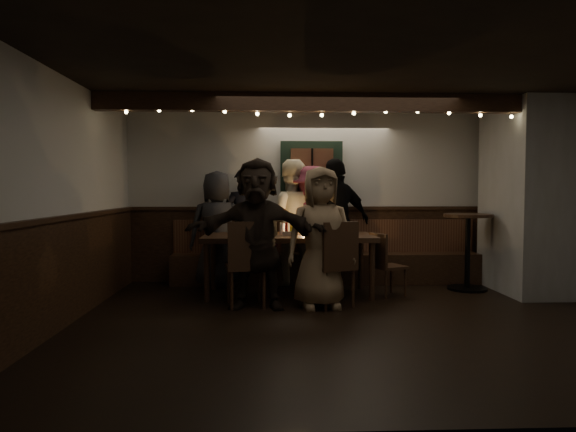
{
  "coord_description": "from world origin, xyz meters",
  "views": [
    {
      "loc": [
        -0.88,
        -5.41,
        1.42
      ],
      "look_at": [
        -0.59,
        1.6,
        1.05
      ],
      "focal_mm": 32.0,
      "sensor_mm": 36.0,
      "label": 1
    }
  ],
  "objects_px": {
    "chair_near_left": "(247,259)",
    "person_c": "(291,222)",
    "dining_table": "(289,240)",
    "person_e": "(337,222)",
    "chair_end": "(384,261)",
    "person_d": "(312,226)",
    "person_g": "(320,237)",
    "chair_near_right": "(336,259)",
    "high_top": "(468,242)",
    "person_b": "(245,227)",
    "person_a": "(217,229)",
    "person_f": "(257,233)"
  },
  "relations": [
    {
      "from": "dining_table",
      "to": "chair_near_left",
      "type": "bearing_deg",
      "value": -125.46
    },
    {
      "from": "person_g",
      "to": "chair_near_left",
      "type": "bearing_deg",
      "value": 171.01
    },
    {
      "from": "person_g",
      "to": "person_a",
      "type": "bearing_deg",
      "value": 126.23
    },
    {
      "from": "dining_table",
      "to": "high_top",
      "type": "height_order",
      "value": "high_top"
    },
    {
      "from": "high_top",
      "to": "person_c",
      "type": "relative_size",
      "value": 0.58
    },
    {
      "from": "dining_table",
      "to": "person_c",
      "type": "distance_m",
      "value": 0.8
    },
    {
      "from": "person_e",
      "to": "person_b",
      "type": "bearing_deg",
      "value": -24.46
    },
    {
      "from": "person_c",
      "to": "person_f",
      "type": "height_order",
      "value": "person_c"
    },
    {
      "from": "person_c",
      "to": "high_top",
      "type": "bearing_deg",
      "value": 167.98
    },
    {
      "from": "chair_near_left",
      "to": "person_c",
      "type": "bearing_deg",
      "value": 68.76
    },
    {
      "from": "person_d",
      "to": "chair_near_left",
      "type": "bearing_deg",
      "value": 65.43
    },
    {
      "from": "dining_table",
      "to": "person_e",
      "type": "bearing_deg",
      "value": 44.15
    },
    {
      "from": "chair_end",
      "to": "person_f",
      "type": "height_order",
      "value": "person_f"
    },
    {
      "from": "chair_near_right",
      "to": "person_b",
      "type": "relative_size",
      "value": 0.6
    },
    {
      "from": "person_b",
      "to": "person_c",
      "type": "relative_size",
      "value": 0.93
    },
    {
      "from": "person_b",
      "to": "person_d",
      "type": "height_order",
      "value": "person_d"
    },
    {
      "from": "high_top",
      "to": "chair_end",
      "type": "bearing_deg",
      "value": -163.1
    },
    {
      "from": "person_b",
      "to": "person_g",
      "type": "bearing_deg",
      "value": 117.76
    },
    {
      "from": "high_top",
      "to": "person_a",
      "type": "relative_size",
      "value": 0.64
    },
    {
      "from": "dining_table",
      "to": "person_d",
      "type": "distance_m",
      "value": 0.8
    },
    {
      "from": "chair_near_right",
      "to": "person_g",
      "type": "relative_size",
      "value": 0.61
    },
    {
      "from": "person_f",
      "to": "person_g",
      "type": "relative_size",
      "value": 1.06
    },
    {
      "from": "dining_table",
      "to": "person_f",
      "type": "bearing_deg",
      "value": -119.26
    },
    {
      "from": "chair_near_right",
      "to": "chair_end",
      "type": "bearing_deg",
      "value": 41.71
    },
    {
      "from": "dining_table",
      "to": "chair_end",
      "type": "distance_m",
      "value": 1.29
    },
    {
      "from": "chair_near_left",
      "to": "person_f",
      "type": "relative_size",
      "value": 0.58
    },
    {
      "from": "chair_end",
      "to": "person_c",
      "type": "height_order",
      "value": "person_c"
    },
    {
      "from": "chair_near_left",
      "to": "person_g",
      "type": "bearing_deg",
      "value": -0.66
    },
    {
      "from": "person_a",
      "to": "person_f",
      "type": "height_order",
      "value": "person_f"
    },
    {
      "from": "dining_table",
      "to": "chair_end",
      "type": "relative_size",
      "value": 2.7
    },
    {
      "from": "person_c",
      "to": "chair_near_left",
      "type": "bearing_deg",
      "value": 68.57
    },
    {
      "from": "person_d",
      "to": "person_e",
      "type": "height_order",
      "value": "person_e"
    },
    {
      "from": "chair_end",
      "to": "person_f",
      "type": "xyz_separation_m",
      "value": [
        -1.66,
        -0.6,
        0.42
      ]
    },
    {
      "from": "chair_near_left",
      "to": "high_top",
      "type": "xyz_separation_m",
      "value": [
        3.06,
        1.0,
        0.09
      ]
    },
    {
      "from": "chair_near_right",
      "to": "person_c",
      "type": "bearing_deg",
      "value": 106.65
    },
    {
      "from": "high_top",
      "to": "person_e",
      "type": "xyz_separation_m",
      "value": [
        -1.79,
        0.46,
        0.26
      ]
    },
    {
      "from": "person_e",
      "to": "person_g",
      "type": "xyz_separation_m",
      "value": [
        -0.4,
        -1.47,
        -0.09
      ]
    },
    {
      "from": "high_top",
      "to": "person_b",
      "type": "distance_m",
      "value": 3.19
    },
    {
      "from": "chair_near_right",
      "to": "person_e",
      "type": "bearing_deg",
      "value": 81.85
    },
    {
      "from": "dining_table",
      "to": "person_e",
      "type": "distance_m",
      "value": 1.05
    },
    {
      "from": "dining_table",
      "to": "high_top",
      "type": "xyz_separation_m",
      "value": [
        2.54,
        0.26,
        -0.06
      ]
    },
    {
      "from": "chair_near_left",
      "to": "person_b",
      "type": "bearing_deg",
      "value": 93.46
    },
    {
      "from": "chair_end",
      "to": "person_e",
      "type": "relative_size",
      "value": 0.45
    },
    {
      "from": "dining_table",
      "to": "person_b",
      "type": "height_order",
      "value": "person_b"
    },
    {
      "from": "person_f",
      "to": "person_b",
      "type": "bearing_deg",
      "value": 104.04
    },
    {
      "from": "dining_table",
      "to": "chair_near_right",
      "type": "xyz_separation_m",
      "value": [
        0.53,
        -0.78,
        -0.15
      ]
    },
    {
      "from": "person_a",
      "to": "person_g",
      "type": "bearing_deg",
      "value": 130.55
    },
    {
      "from": "dining_table",
      "to": "person_f",
      "type": "relative_size",
      "value": 1.26
    },
    {
      "from": "chair_near_left",
      "to": "chair_near_right",
      "type": "relative_size",
      "value": 1.0
    },
    {
      "from": "person_f",
      "to": "chair_near_left",
      "type": "bearing_deg",
      "value": -167.01
    }
  ]
}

